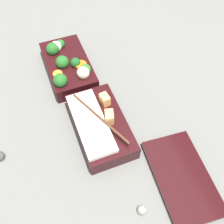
# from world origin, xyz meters

# --- Properties ---
(ground_plane) EXTENTS (3.00, 3.00, 0.00)m
(ground_plane) POSITION_xyz_m (0.00, 0.00, 0.00)
(ground_plane) COLOR slate
(bento_tray_vegetable) EXTENTS (0.22, 0.12, 0.07)m
(bento_tray_vegetable) POSITION_xyz_m (-0.12, -0.02, 0.03)
(bento_tray_vegetable) COLOR black
(bento_tray_vegetable) RESTS_ON ground_plane
(bento_tray_rice) EXTENTS (0.22, 0.12, 0.07)m
(bento_tray_rice) POSITION_xyz_m (0.11, -0.00, 0.03)
(bento_tray_rice) COLOR black
(bento_tray_rice) RESTS_ON ground_plane
(bento_lid) EXTENTS (0.22, 0.14, 0.02)m
(bento_lid) POSITION_xyz_m (0.30, 0.13, 0.01)
(bento_lid) COLOR black
(bento_lid) RESTS_ON ground_plane
(pebble_1) EXTENTS (0.02, 0.02, 0.02)m
(pebble_1) POSITION_xyz_m (0.09, -0.25, 0.01)
(pebble_1) COLOR #474442
(pebble_1) RESTS_ON ground_plane
(pebble_3) EXTENTS (0.02, 0.02, 0.02)m
(pebble_3) POSITION_xyz_m (0.33, 0.01, 0.01)
(pebble_3) COLOR gray
(pebble_3) RESTS_ON ground_plane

